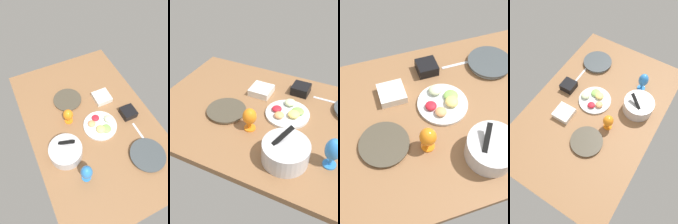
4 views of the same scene
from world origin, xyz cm
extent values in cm
cube|color=#8C603D|center=(0.00, 0.00, -2.00)|extent=(160.00, 104.00, 4.00)
cylinder|color=silver|center=(-45.43, -25.42, 0.99)|extent=(24.85, 24.85, 1.98)
cylinder|color=#3E4549|center=(-45.43, -25.42, 2.58)|extent=(27.01, 27.01, 1.19)
cylinder|color=beige|center=(29.11, 9.55, 0.72)|extent=(23.32, 23.32, 1.44)
cylinder|color=#494233|center=(29.11, 9.55, 1.87)|extent=(25.34, 25.34, 0.86)
cylinder|color=silver|center=(-18.46, 29.94, 5.70)|extent=(24.69, 24.69, 11.40)
cylinder|color=white|center=(-18.46, 29.94, 9.12)|extent=(22.22, 22.22, 2.05)
cube|color=black|center=(-14.14, 29.94, 12.69)|extent=(11.60, 16.53, 10.33)
cylinder|color=silver|center=(-7.07, -5.06, 0.90)|extent=(27.91, 27.91, 1.80)
ellipsoid|color=red|center=(0.21, -4.29, 3.25)|extent=(6.25, 6.25, 2.89)
ellipsoid|color=#F2A566|center=(-3.73, 1.16, 3.40)|extent=(6.23, 6.23, 3.19)
ellipsoid|color=#F9E072|center=(-11.58, -3.17, 3.60)|extent=(7.34, 7.34, 3.60)
ellipsoid|color=#8CC659|center=(-12.80, -7.57, 3.22)|extent=(7.91, 7.91, 2.84)
ellipsoid|color=beige|center=(-5.57, -13.62, 3.61)|extent=(7.24, 7.24, 3.61)
cylinder|color=orange|center=(8.75, 16.68, 0.50)|extent=(6.97, 6.97, 1.00)
cylinder|color=orange|center=(8.75, 16.68, 2.72)|extent=(2.00, 2.00, 3.44)
ellipsoid|color=orange|center=(8.75, 16.68, 9.51)|extent=(8.32, 8.32, 10.13)
cylinder|color=#3082DB|center=(-40.31, 23.32, 0.50)|extent=(7.03, 7.03, 1.00)
cylinder|color=#3082DB|center=(-40.31, 23.32, 3.03)|extent=(2.00, 2.00, 4.05)
ellipsoid|color=#3082DB|center=(-40.31, 23.32, 11.58)|extent=(8.39, 8.39, 13.07)
cube|color=white|center=(17.93, -19.73, 2.41)|extent=(14.58, 14.58, 4.82)
cube|color=#F9E072|center=(17.93, -19.73, 3.95)|extent=(11.95, 11.95, 1.54)
cube|color=black|center=(-6.86, -32.23, 3.15)|extent=(11.87, 11.87, 6.30)
cube|color=tan|center=(-6.86, -32.23, 5.16)|extent=(9.73, 9.73, 2.02)
cube|color=silver|center=(-25.57, -31.42, 0.30)|extent=(18.00, 1.81, 0.60)
camera|label=1|loc=(-74.54, 41.21, 141.70)|focal=31.10mm
camera|label=2|loc=(-42.42, 115.46, 103.47)|focal=40.67mm
camera|label=3|loc=(29.00, 73.00, 116.35)|focal=41.75mm
camera|label=4|loc=(81.59, 48.54, 156.52)|focal=34.65mm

